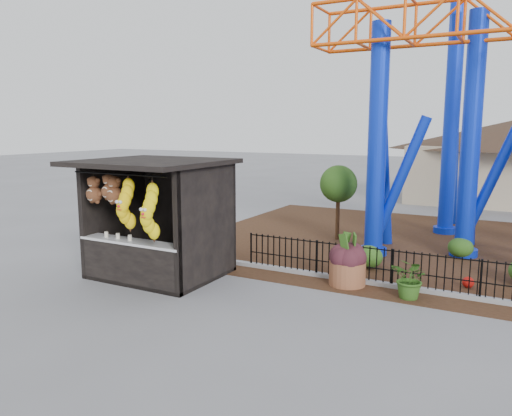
% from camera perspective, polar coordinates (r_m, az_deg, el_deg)
% --- Properties ---
extents(ground, '(120.00, 120.00, 0.00)m').
position_cam_1_polar(ground, '(11.34, -2.64, -11.21)').
color(ground, slate).
rests_on(ground, ground).
extents(mulch_bed, '(18.00, 12.00, 0.02)m').
position_cam_1_polar(mulch_bed, '(17.60, 22.84, -4.47)').
color(mulch_bed, '#331E11').
rests_on(mulch_bed, ground).
extents(curb, '(18.00, 0.18, 0.12)m').
position_cam_1_polar(curb, '(12.79, 20.56, -9.12)').
color(curb, gray).
rests_on(curb, ground).
extents(prize_booth, '(3.50, 3.40, 3.12)m').
position_cam_1_polar(prize_booth, '(13.35, -11.71, -1.48)').
color(prize_booth, black).
rests_on(prize_booth, ground).
extents(picket_fence, '(12.20, 0.06, 1.00)m').
position_cam_1_polar(picket_fence, '(12.59, 24.76, -7.58)').
color(picket_fence, black).
rests_on(picket_fence, ground).
extents(terracotta_planter, '(1.12, 1.12, 0.62)m').
position_cam_1_polar(terracotta_planter, '(12.90, 10.38, -7.35)').
color(terracotta_planter, brown).
rests_on(terracotta_planter, ground).
extents(planter_foliage, '(0.70, 0.70, 0.64)m').
position_cam_1_polar(planter_foliage, '(12.73, 10.47, -4.63)').
color(planter_foliage, '#36151C').
rests_on(planter_foliage, terracotta_planter).
extents(potted_plant, '(1.10, 1.03, 0.98)m').
position_cam_1_polar(potted_plant, '(12.19, 17.33, -7.72)').
color(potted_plant, '#185117').
rests_on(potted_plant, ground).
extents(landscaping, '(8.33, 3.94, 0.69)m').
position_cam_1_polar(landscaping, '(14.86, 25.20, -5.85)').
color(landscaping, '#284D16').
rests_on(landscaping, mulch_bed).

